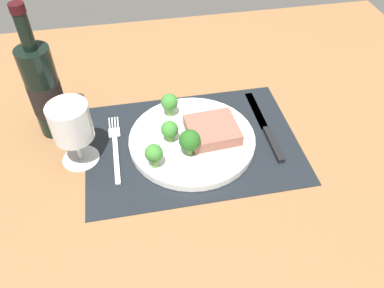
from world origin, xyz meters
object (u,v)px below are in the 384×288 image
at_px(fork, 116,147).
at_px(wine_bottle, 45,91).
at_px(steak, 213,131).
at_px(knife, 267,130).
at_px(wine_glass, 71,127).
at_px(plate, 192,140).

relative_size(fork, wine_bottle, 0.68).
bearing_deg(steak, wine_bottle, 162.32).
height_order(steak, knife, steak).
bearing_deg(wine_bottle, wine_glass, -63.40).
distance_m(fork, wine_glass, 0.11).
xyz_separation_m(plate, wine_glass, (-0.23, -0.00, 0.08)).
distance_m(plate, wine_glass, 0.24).
bearing_deg(plate, wine_glass, -179.23).
xyz_separation_m(knife, wine_glass, (-0.39, -0.01, 0.08)).
distance_m(plate, knife, 0.16).
relative_size(fork, wine_glass, 1.41).
xyz_separation_m(plate, steak, (0.04, -0.00, 0.02)).
bearing_deg(fork, wine_bottle, 143.74).
bearing_deg(wine_bottle, fork, -35.33).
xyz_separation_m(plate, knife, (0.16, 0.01, -0.00)).
distance_m(plate, steak, 0.05).
relative_size(plate, knife, 1.13).
relative_size(plate, wine_bottle, 0.92).
relative_size(fork, knife, 0.83).
xyz_separation_m(steak, wine_glass, (-0.27, -0.00, 0.06)).
height_order(plate, fork, plate).
height_order(wine_bottle, wine_glass, wine_bottle).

